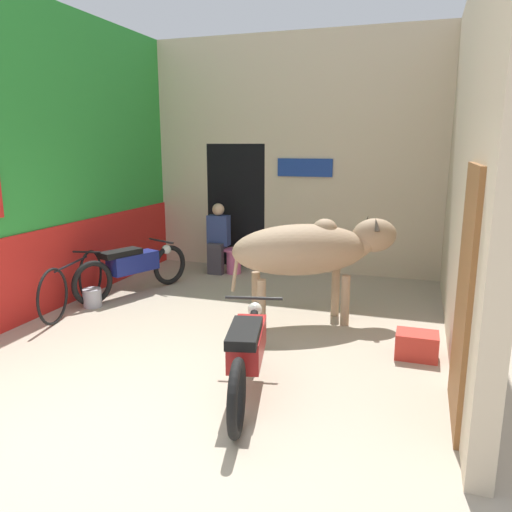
# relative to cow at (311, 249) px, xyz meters

# --- Properties ---
(ground_plane) EXTENTS (30.00, 30.00, 0.00)m
(ground_plane) POSITION_rel_cow_xyz_m (-0.91, -2.87, -0.96)
(ground_plane) COLOR tan
(wall_left_shopfront) EXTENTS (0.25, 5.47, 4.09)m
(wall_left_shopfront) POSITION_rel_cow_xyz_m (-3.56, -0.15, 1.02)
(wall_left_shopfront) COLOR green
(wall_left_shopfront) RESTS_ON ground_plane
(wall_back_with_doorway) EXTENTS (5.14, 0.93, 4.09)m
(wall_back_with_doorway) POSITION_rel_cow_xyz_m (-1.25, 2.83, 0.79)
(wall_back_with_doorway) COLOR beige
(wall_back_with_doorway) RESTS_ON ground_plane
(wall_right_with_door) EXTENTS (0.22, 5.47, 4.09)m
(wall_right_with_door) POSITION_rel_cow_xyz_m (1.75, -0.18, 1.06)
(wall_right_with_door) COLOR beige
(wall_right_with_door) RESTS_ON ground_plane
(cow) EXTENTS (2.11, 1.48, 1.37)m
(cow) POSITION_rel_cow_xyz_m (0.00, 0.00, 0.00)
(cow) COLOR tan
(cow) RESTS_ON ground_plane
(motorcycle_near) EXTENTS (0.67, 2.02, 0.75)m
(motorcycle_near) POSITION_rel_cow_xyz_m (-0.14, -2.01, -0.53)
(motorcycle_near) COLOR black
(motorcycle_near) RESTS_ON ground_plane
(motorcycle_far) EXTENTS (0.90, 1.95, 0.76)m
(motorcycle_far) POSITION_rel_cow_xyz_m (-2.81, 0.37, -0.52)
(motorcycle_far) COLOR black
(motorcycle_far) RESTS_ON ground_plane
(bicycle) EXTENTS (0.50, 1.78, 0.75)m
(bicycle) POSITION_rel_cow_xyz_m (-3.18, -0.56, -0.58)
(bicycle) COLOR black
(bicycle) RESTS_ON ground_plane
(shopkeeper_seated) EXTENTS (0.38, 0.34, 1.24)m
(shopkeeper_seated) POSITION_rel_cow_xyz_m (-2.09, 1.99, -0.30)
(shopkeeper_seated) COLOR #3D3842
(shopkeeper_seated) RESTS_ON ground_plane
(plastic_stool) EXTENTS (0.37, 0.37, 0.44)m
(plastic_stool) POSITION_rel_cow_xyz_m (-1.81, 2.03, -0.72)
(plastic_stool) COLOR #DB6093
(plastic_stool) RESTS_ON ground_plane
(crate) EXTENTS (0.44, 0.32, 0.28)m
(crate) POSITION_rel_cow_xyz_m (1.33, -0.72, -0.82)
(crate) COLOR red
(crate) RESTS_ON ground_plane
(bucket) EXTENTS (0.26, 0.26, 0.26)m
(bucket) POSITION_rel_cow_xyz_m (-3.04, -0.35, -0.83)
(bucket) COLOR #A8A8B2
(bucket) RESTS_ON ground_plane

